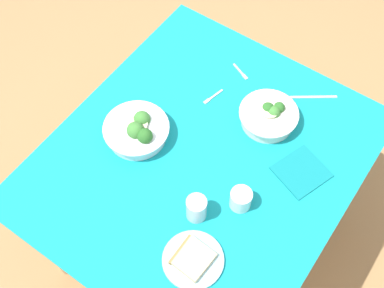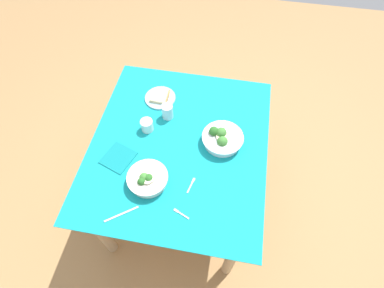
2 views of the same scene
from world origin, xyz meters
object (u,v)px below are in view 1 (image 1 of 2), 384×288
(broccoli_bowl_far, at_px, (269,116))
(fork_by_far_bowl, at_px, (241,72))
(table_knife_left, at_px, (313,97))
(bread_side_plate, at_px, (193,259))
(napkin_folded_upper, at_px, (301,172))
(broccoli_bowl_near, at_px, (137,131))
(water_glass_side, at_px, (196,208))
(water_glass_center, at_px, (241,199))
(fork_by_near_bowl, at_px, (212,97))

(broccoli_bowl_far, distance_m, fork_by_far_bowl, 0.27)
(table_knife_left, bearing_deg, bread_side_plate, 53.50)
(table_knife_left, distance_m, napkin_folded_upper, 0.36)
(bread_side_plate, relative_size, fork_by_far_bowl, 2.25)
(broccoli_bowl_near, xyz_separation_m, water_glass_side, (0.14, 0.37, 0.01))
(broccoli_bowl_far, height_order, fork_by_far_bowl, broccoli_bowl_far)
(water_glass_center, bearing_deg, table_knife_left, -179.06)
(water_glass_center, height_order, water_glass_side, water_glass_side)
(bread_side_plate, distance_m, napkin_folded_upper, 0.52)
(broccoli_bowl_far, bearing_deg, water_glass_center, 15.54)
(bread_side_plate, bearing_deg, fork_by_near_bowl, -151.72)
(bread_side_plate, xyz_separation_m, napkin_folded_upper, (-0.51, 0.14, -0.01))
(broccoli_bowl_far, relative_size, broccoli_bowl_near, 0.91)
(broccoli_bowl_near, relative_size, water_glass_center, 3.24)
(water_glass_side, distance_m, table_knife_left, 0.70)
(water_glass_center, relative_size, napkin_folded_upper, 0.45)
(broccoli_bowl_near, distance_m, table_knife_left, 0.72)
(broccoli_bowl_near, xyz_separation_m, water_glass_center, (0.02, 0.47, -0.00))
(bread_side_plate, relative_size, napkin_folded_upper, 1.20)
(fork_by_near_bowl, relative_size, napkin_folded_upper, 0.58)
(napkin_folded_upper, bearing_deg, water_glass_center, -26.01)
(broccoli_bowl_far, xyz_separation_m, water_glass_center, (0.36, 0.10, 0.00))
(napkin_folded_upper, bearing_deg, broccoli_bowl_near, -69.42)
(water_glass_center, relative_size, table_knife_left, 0.41)
(water_glass_side, relative_size, fork_by_near_bowl, 1.01)
(broccoli_bowl_far, distance_m, fork_by_near_bowl, 0.25)
(fork_by_near_bowl, xyz_separation_m, table_knife_left, (-0.24, 0.33, -0.00))
(water_glass_side, bearing_deg, bread_side_plate, 30.56)
(fork_by_far_bowl, relative_size, table_knife_left, 0.48)
(broccoli_bowl_near, distance_m, water_glass_side, 0.40)
(bread_side_plate, xyz_separation_m, fork_by_near_bowl, (-0.60, -0.32, -0.01))
(bread_side_plate, height_order, napkin_folded_upper, bread_side_plate)
(water_glass_center, relative_size, fork_by_near_bowl, 0.77)
(fork_by_far_bowl, height_order, table_knife_left, same)
(water_glass_side, xyz_separation_m, table_knife_left, (-0.69, 0.09, -0.05))
(water_glass_side, distance_m, fork_by_far_bowl, 0.67)
(table_knife_left, bearing_deg, fork_by_near_bowl, -0.67)
(bread_side_plate, height_order, fork_by_near_bowl, bread_side_plate)
(broccoli_bowl_far, xyz_separation_m, bread_side_plate, (0.63, 0.08, -0.02))
(bread_side_plate, relative_size, water_glass_side, 2.06)
(broccoli_bowl_far, distance_m, water_glass_side, 0.49)
(bread_side_plate, bearing_deg, broccoli_bowl_near, -122.01)
(broccoli_bowl_far, height_order, table_knife_left, broccoli_bowl_far)
(bread_side_plate, distance_m, table_knife_left, 0.84)
(water_glass_side, height_order, fork_by_far_bowl, water_glass_side)
(broccoli_bowl_near, height_order, fork_by_near_bowl, broccoli_bowl_near)
(fork_by_near_bowl, bearing_deg, fork_by_far_bowl, -174.72)
(bread_side_plate, bearing_deg, fork_by_far_bowl, -158.99)
(broccoli_bowl_near, xyz_separation_m, bread_side_plate, (0.28, 0.45, -0.03))
(fork_by_far_bowl, bearing_deg, napkin_folded_upper, -9.19)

